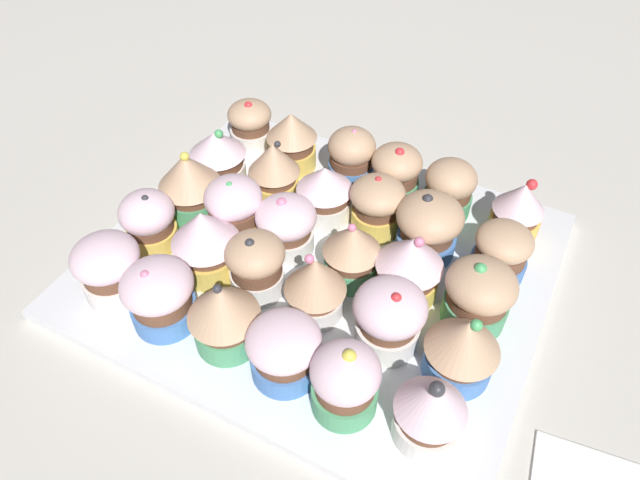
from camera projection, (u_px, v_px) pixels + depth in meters
The scene contains 32 objects.
ground_plane at pixel (320, 277), 61.96cm from camera, with size 180.00×180.00×3.00cm, color beige.
baking_tray at pixel (320, 264), 60.44cm from camera, with size 44.76×38.24×1.20cm.
cupcake_0 at pixel (109, 268), 54.40cm from camera, with size 6.39×6.39×6.98cm.
cupcake_1 at pixel (160, 295), 52.22cm from camera, with size 6.59×6.59×7.21cm.
cupcake_2 at pixel (224, 314), 50.25cm from camera, with size 6.47×6.47×7.93cm.
cupcake_3 at pixel (284, 349), 48.65cm from camera, with size 6.44×6.44×6.24cm.
cupcake_4 at pixel (345, 381), 46.13cm from camera, with size 5.70×5.70×7.57cm.
cupcake_5 at pixel (431, 408), 44.03cm from camera, with size 5.72×5.72×8.17cm.
cupcake_6 at pixel (149, 220), 59.32cm from camera, with size 5.69×5.69×6.82cm.
cupcake_7 at pixel (206, 241), 56.16cm from camera, with size 6.75×6.75×7.87cm.
cupcake_8 at pixel (256, 264), 54.86cm from camera, with size 5.73×5.73×7.14cm.
cupcake_9 at pixel (315, 286), 52.71cm from camera, with size 5.80×5.80×7.54cm.
cupcake_10 at pixel (389, 317), 50.37cm from camera, with size 6.49×6.49×7.47cm.
cupcake_11 at pixel (462, 347), 48.16cm from camera, with size 6.39×6.39×7.59cm.
cupcake_12 at pixel (190, 184), 61.96cm from camera, with size 6.84×6.84×8.36cm.
cupcake_13 at pixel (235, 209), 60.01cm from camera, with size 6.01×6.01×7.50cm.
cupcake_14 at pixel (285, 226), 58.71cm from camera, with size 6.26×6.26×6.77cm.
cupcake_15 at pixel (352, 251), 55.82cm from camera, with size 5.73×5.73×7.41cm.
cupcake_16 at pixel (410, 266), 54.13cm from camera, with size 6.46×6.46×7.97cm.
cupcake_17 at pixel (480, 291), 52.47cm from camera, with size 6.45×6.45×7.40cm.
cupcake_18 at pixel (218, 156), 66.28cm from camera, with size 6.49×6.49×7.25cm.
cupcake_19 at pixel (274, 170), 64.17cm from camera, with size 5.78×5.78×7.62cm.
cupcake_20 at pixel (325, 193), 62.00cm from camera, with size 6.11×6.11×6.91cm.
cupcake_21 at pixel (377, 204), 60.77cm from camera, with size 5.85×5.85×6.87cm.
cupcake_22 at pixel (428, 226), 58.23cm from camera, with size 6.80×6.80×7.51cm.
cupcake_23 at pixel (501, 252), 56.45cm from camera, with size 5.58×5.58×6.29cm.
cupcake_24 at pixel (250, 124), 71.60cm from camera, with size 5.39×5.39×6.41cm.
cupcake_25 at pixel (292, 140), 68.06cm from camera, with size 5.99×5.99×7.45cm.
cupcake_26 at pixel (351, 157), 66.17cm from camera, with size 5.45×5.45×7.37cm.
cupcake_27 at pixel (396, 172), 64.40cm from camera, with size 5.63×5.63×7.20cm.
cupcake_28 at pixel (449, 188), 62.65cm from camera, with size 5.55×5.55×6.77cm.
cupcake_29 at pixel (518, 211), 59.93cm from camera, with size 5.32×5.32×7.50cm.
Camera 1 is at (18.46, -35.63, 45.87)cm, focal length 32.47 mm.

